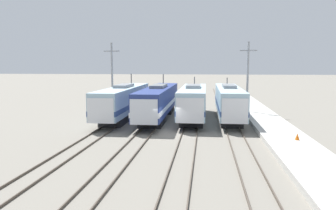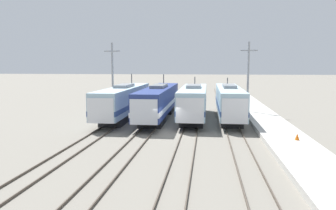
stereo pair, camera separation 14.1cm
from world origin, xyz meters
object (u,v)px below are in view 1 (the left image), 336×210
traffic_cone (297,137)px  locomotive_far_left (123,101)px  catenary_tower_left (112,76)px  catenary_tower_right (248,77)px  locomotive_center_left (158,101)px  locomotive_center_right (193,102)px  locomotive_far_right (229,102)px

traffic_cone → locomotive_far_left: bearing=146.6°
catenary_tower_left → catenary_tower_right: size_ratio=1.00×
locomotive_center_left → locomotive_center_right: locomotive_center_left is taller
locomotive_far_left → locomotive_center_left: (4.31, 0.41, -0.01)m
catenary_tower_left → catenary_tower_right: same height
locomotive_center_left → catenary_tower_left: bearing=146.5°
catenary_tower_left → locomotive_center_left: bearing=-33.5°
locomotive_far_left → catenary_tower_left: bearing=118.9°
locomotive_center_left → catenary_tower_right: (11.30, 4.72, 2.92)m
locomotive_center_right → traffic_cone: bearing=-52.1°
catenary_tower_right → locomotive_center_right: bearing=-143.7°
locomotive_far_right → traffic_cone: size_ratio=31.51×
catenary_tower_right → traffic_cone: (2.08, -16.79, -4.35)m
locomotive_center_left → traffic_cone: bearing=-42.1°
locomotive_center_right → locomotive_far_left: bearing=180.0°
catenary_tower_left → traffic_cone: bearing=-39.3°
locomotive_center_right → locomotive_far_right: locomotive_center_right is taller
traffic_cone → catenary_tower_left: bearing=140.7°
locomotive_center_left → catenary_tower_right: size_ratio=2.07×
locomotive_far_left → locomotive_center_right: bearing=-0.0°
locomotive_center_right → catenary_tower_left: size_ratio=1.72×
locomotive_center_right → traffic_cone: 14.84m
catenary_tower_left → locomotive_far_left: bearing=-61.1°
locomotive_center_left → catenary_tower_left: (-7.14, 4.72, 2.92)m
locomotive_center_right → catenary_tower_right: bearing=36.3°
locomotive_far_left → locomotive_far_right: (12.93, 0.69, 0.00)m
locomotive_far_left → traffic_cone: (17.68, -11.66, -1.44)m
locomotive_far_right → catenary_tower_right: (2.68, 4.44, 2.91)m
locomotive_center_left → locomotive_center_right: size_ratio=1.21×
locomotive_far_left → locomotive_far_right: size_ratio=1.06×
locomotive_far_right → traffic_cone: (4.75, -12.35, -1.45)m
catenary_tower_right → locomotive_center_left: bearing=-157.3°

